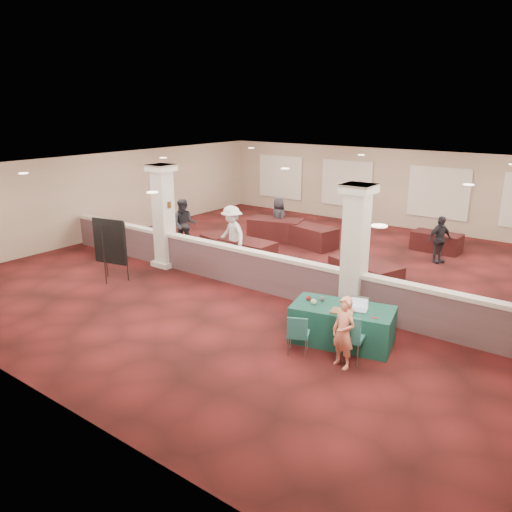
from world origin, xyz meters
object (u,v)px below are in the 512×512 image
Objects in this scene: easel_board at (110,242)px; attendee_c at (439,240)px; conf_chair_side at (298,332)px; far_table_back_center at (311,236)px; woman at (344,333)px; far_table_front_left at (225,247)px; attendee_d at (278,218)px; far_table_back_right at (436,242)px; attendee_b at (232,235)px; far_table_front_center at (247,252)px; near_table at (342,325)px; far_table_back_left at (276,229)px; far_table_front_right at (365,275)px; attendee_a at (184,225)px; conf_chair_main at (350,334)px.

easel_board is 10.25m from attendee_c.
conf_chair_side reaches higher than far_table_back_center.
far_table_back_center is at bearing 142.60° from woman.
attendee_d is at bearing 90.11° from far_table_front_left.
far_table_back_right is (-0.13, 9.32, -0.18)m from conf_chair_side.
attendee_d is (-0.58, 3.50, -0.16)m from attendee_b.
far_table_front_center is (-5.60, 4.23, -0.36)m from woman.
near_table reaches higher than far_table_back_right.
attendee_b is (0.50, -3.21, 0.54)m from far_table_back_left.
far_table_front_right is 1.29× the size of attendee_d.
far_table_back_left is 1.21× the size of far_table_back_right.
easel_board is 3.73m from attendee_a.
far_table_front_left is at bearing 117.34° from conf_chair_side.
far_table_back_center is at bearing 4.03° from attendee_a.
easel_board is 6.82m from far_table_back_left.
attendee_a is 3.73m from attendee_d.
conf_chair_main is at bearing -82.93° from far_table_back_right.
far_table_back_center is 1.03× the size of attendee_a.
near_table is 1.15m from conf_chair_side.
attendee_b is 6.68m from attendee_c.
woman is (0.50, -0.93, 0.32)m from near_table.
near_table is at bearing 117.34° from conf_chair_main.
attendee_c reaches higher than far_table_back_center.
far_table_back_right is 0.90× the size of attendee_a.
far_table_front_left is 0.86× the size of far_table_front_right.
attendee_a reaches higher than near_table.
woman is 7.03m from far_table_front_center.
far_table_back_left is 1.57m from far_table_back_center.
far_table_back_center is (-4.93, 7.13, -0.35)m from woman.
woman is 9.93m from attendee_d.
attendee_a is at bearing 171.53° from woman.
attendee_d is (-5.93, -0.49, 0.00)m from attendee_c.
attendee_d reaches higher than conf_chair_side.
woman is 0.78× the size of far_table_back_center.
attendee_d is at bearing 117.88° from attendee_b.
attendee_b reaches higher than far_table_back_right.
conf_chair_side is 0.59× the size of woman.
far_table_back_right is at bearing 40.79° from easel_board.
far_table_back_left is (1.16, 6.67, -0.77)m from easel_board.
woman is 0.89× the size of far_table_back_right.
easel_board is at bearing 106.76° from attendee_d.
near_table is 8.91m from attendee_d.
attendee_b is at bearing -81.15° from far_table_back_left.
far_table_front_center is (0.97, 0.00, 0.02)m from far_table_front_left.
conf_chair_main is at bearing -31.14° from far_table_front_left.
near_table is 8.30m from far_table_back_right.
far_table_back_right is (3.83, 2.08, -0.05)m from far_table_back_center.
easel_board is at bearing -99.90° from far_table_back_left.
far_table_front_left is (-5.61, 4.34, -0.16)m from conf_chair_side.
attendee_b is at bearing 125.01° from attendee_d.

